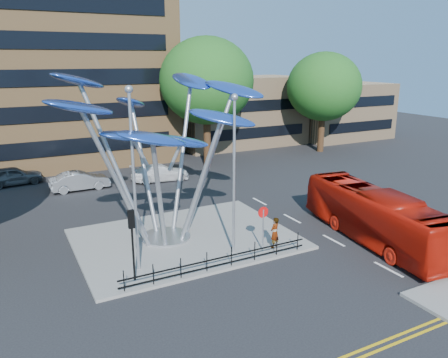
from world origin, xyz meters
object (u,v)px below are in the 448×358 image
street_lamp_right (234,161)px  traffic_light_island (132,230)px  parked_car_left (13,176)px  leaf_sculpture (159,120)px  street_lamp_left (133,165)px  tree_far (324,87)px  red_bus (375,216)px  no_entry_sign_island (263,221)px  parked_car_mid (80,181)px  tree_right (207,81)px  parked_car_right (160,173)px  pedestrian (275,233)px

street_lamp_right → traffic_light_island: (-5.50, -0.50, -2.48)m
traffic_light_island → parked_car_left: traffic_light_island is taller
leaf_sculpture → street_lamp_left: 4.28m
tree_far → red_bus: tree_far is taller
street_lamp_left → no_entry_sign_island: 7.47m
red_bus → parked_car_mid: size_ratio=2.37×
street_lamp_left → parked_car_left: bearing=103.5°
red_bus → tree_right: bearing=99.0°
leaf_sculpture → parked_car_right: 14.10m
street_lamp_left → street_lamp_right: bearing=-5.7°
no_entry_sign_island → pedestrian: no_entry_sign_island is taller
parked_car_mid → tree_far: bearing=-85.0°
pedestrian → traffic_light_island: bearing=-22.1°
parked_car_left → parked_car_right: 11.97m
red_bus → parked_car_right: size_ratio=2.21×
street_lamp_right → leaf_sculpture: bearing=124.9°
leaf_sculpture → parked_car_left: leaf_sculpture is taller
traffic_light_island → pedestrian: bearing=0.1°
tree_far → pedestrian: (-19.24, -19.48, -6.10)m
street_lamp_right → parked_car_left: (-9.68, 20.00, -4.32)m
tree_far → street_lamp_right: tree_far is taller
street_lamp_left → pedestrian: 8.52m
leaf_sculpture → traffic_light_island: bearing=-125.0°
street_lamp_left → parked_car_right: bearing=66.9°
tree_far → leaf_sculpture: bearing=-147.5°
parked_car_left → parked_car_mid: 6.09m
street_lamp_right → tree_right: bearing=68.5°
tree_far → traffic_light_island: bearing=-144.2°
tree_far → parked_car_right: 21.27m
red_bus → parked_car_right: bearing=117.9°
leaf_sculpture → parked_car_mid: 14.01m
street_lamp_right → no_entry_sign_island: bearing=-17.9°
street_lamp_left → parked_car_left: size_ratio=1.92×
traffic_light_island → pedestrian: 7.93m
pedestrian → parked_car_left: pedestrian is taller
street_lamp_right → no_entry_sign_island: 3.64m
traffic_light_island → street_lamp_left: bearing=63.4°
pedestrian → street_lamp_right: bearing=-34.2°
tree_right → street_lamp_left: (-12.50, -18.50, -2.68)m
no_entry_sign_island → tree_far: bearing=44.3°
street_lamp_left → parked_car_mid: street_lamp_left is taller
tree_right → parked_car_left: tree_right is taller
traffic_light_island → no_entry_sign_island: bearing=0.1°
tree_far → street_lamp_left: size_ratio=1.23×
parked_car_right → street_lamp_right: bearing=179.7°
traffic_light_island → parked_car_left: size_ratio=0.75×
street_lamp_right → pedestrian: bearing=-12.0°
tree_far → street_lamp_right: 28.76m
no_entry_sign_island → tree_right: bearing=72.9°
leaf_sculpture → street_lamp_right: (2.57, -3.68, -1.78)m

